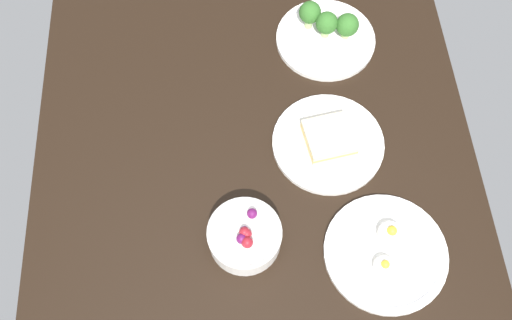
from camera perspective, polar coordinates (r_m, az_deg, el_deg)
The scene contains 5 objects.
dining_table at distance 113.06cm, azimuth 0.00°, elevation -0.89°, with size 126.09×88.35×4.00cm, color black.
plate_eggs at distance 106.58cm, azimuth 13.11°, elevation -9.09°, with size 22.82×22.82×4.49cm.
plate_broccoli at distance 126.93cm, azimuth 7.19°, elevation 12.73°, with size 21.90×21.90×8.20cm.
bowl_berries at distance 102.59cm, azimuth -1.16°, elevation -7.73°, with size 13.64×13.64×7.14cm.
plate_sandwich at distance 113.09cm, azimuth 7.38°, elevation 1.86°, with size 22.51×22.51×4.36cm.
Camera 1 is at (-47.79, 3.31, 104.41)cm, focal length 39.28 mm.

